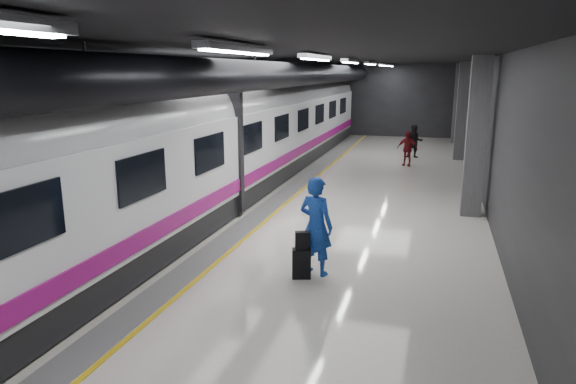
% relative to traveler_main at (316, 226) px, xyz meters
% --- Properties ---
extents(ground, '(40.00, 40.00, 0.00)m').
position_rel_traveler_main_xyz_m(ground, '(-1.25, 3.61, -1.02)').
color(ground, beige).
rests_on(ground, ground).
extents(platform_hall, '(10.02, 40.02, 4.51)m').
position_rel_traveler_main_xyz_m(platform_hall, '(-1.54, 4.56, 2.51)').
color(platform_hall, black).
rests_on(platform_hall, ground).
extents(train, '(3.05, 38.00, 4.05)m').
position_rel_traveler_main_xyz_m(train, '(-4.50, 3.61, 1.05)').
color(train, black).
rests_on(train, ground).
extents(traveler_main, '(0.86, 0.69, 2.04)m').
position_rel_traveler_main_xyz_m(traveler_main, '(0.00, 0.00, 0.00)').
color(traveler_main, blue).
rests_on(traveler_main, ground).
extents(suitcase_main, '(0.42, 0.33, 0.61)m').
position_rel_traveler_main_xyz_m(suitcase_main, '(-0.22, -0.30, -0.72)').
color(suitcase_main, black).
rests_on(suitcase_main, ground).
extents(shoulder_bag, '(0.31, 0.23, 0.37)m').
position_rel_traveler_main_xyz_m(shoulder_bag, '(-0.21, -0.30, -0.23)').
color(shoulder_bag, black).
rests_on(shoulder_bag, suitcase_main).
extents(traveler_far_a, '(0.86, 0.72, 1.59)m').
position_rel_traveler_main_xyz_m(traveler_far_a, '(1.22, 15.45, -0.23)').
color(traveler_far_a, black).
rests_on(traveler_far_a, ground).
extents(traveler_far_b, '(0.94, 0.52, 1.52)m').
position_rel_traveler_main_xyz_m(traveler_far_b, '(1.01, 13.23, -0.26)').
color(traveler_far_b, maroon).
rests_on(traveler_far_b, ground).
extents(suitcase_far, '(0.37, 0.27, 0.50)m').
position_rel_traveler_main_xyz_m(suitcase_far, '(1.05, 18.71, -0.77)').
color(suitcase_far, black).
rests_on(suitcase_far, ground).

